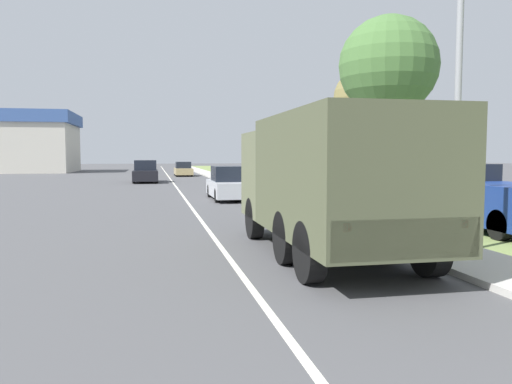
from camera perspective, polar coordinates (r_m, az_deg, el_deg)
The scene contains 12 objects.
ground_plane at distance 39.27m, azimuth -9.48°, elevation 1.09°, with size 180.00×180.00×0.00m, color #4C4C4F.
lane_centre_stripe at distance 39.27m, azimuth -9.48°, elevation 1.09°, with size 0.12×120.00×0.00m.
sidewalk_right at distance 39.69m, azimuth -2.98°, elevation 1.26°, with size 1.80×120.00×0.12m.
grass_strip_right at distance 40.59m, azimuth 3.18°, elevation 1.26°, with size 7.00×120.00×0.02m.
military_truck at distance 10.48m, azimuth 8.32°, elevation 1.59°, with size 2.47×6.78×2.89m.
car_nearest_ahead at distance 23.80m, azimuth -2.98°, elevation 0.86°, with size 1.81×4.57×1.59m.
car_second_ahead at distance 39.77m, azimuth -12.51°, elevation 2.19°, with size 1.88×4.88×1.72m.
car_third_ahead at distance 51.33m, azimuth -8.32°, elevation 2.56°, with size 1.70×4.83×1.45m.
pickup_truck at distance 15.75m, azimuth 24.11°, elevation -0.55°, with size 2.01×5.61×1.82m.
lamp_post at distance 11.31m, azimuth 21.13°, elevation 12.55°, with size 1.69×0.24×6.06m.
tree_mid_right at distance 19.35m, azimuth 14.89°, elevation 13.71°, with size 3.61×3.61×7.14m.
tree_far_right at distance 29.31m, azimuth 12.31°, elevation 10.34°, with size 3.52×3.52×7.03m.
Camera 1 is at (-1.50, 0.82, 2.10)m, focal length 35.00 mm.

